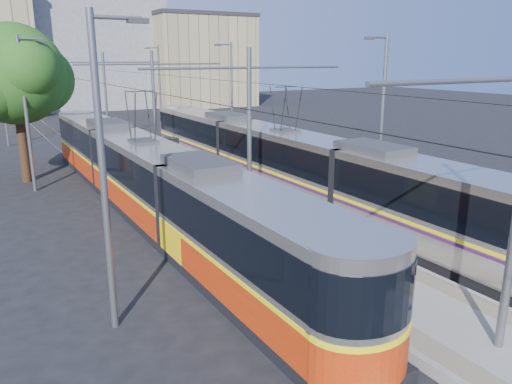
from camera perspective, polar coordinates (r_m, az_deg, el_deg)
ground at (r=15.99m, az=13.79°, el=-10.95°), size 160.00×160.00×0.00m
platform at (r=29.79m, az=-9.29°, el=1.85°), size 4.00×50.00×0.30m
tactile_strip_left at (r=29.29m, az=-11.95°, el=1.80°), size 0.70×50.00×0.01m
tactile_strip_right at (r=30.28m, az=-6.75°, el=2.46°), size 0.70×50.00×0.01m
rails at (r=29.82m, az=-9.28°, el=1.59°), size 8.71×70.00×0.03m
track_arrow at (r=11.95m, az=11.02°, el=-20.49°), size 1.20×5.00×0.01m
tram_left at (r=22.87m, az=-12.52°, el=1.64°), size 2.43×30.20×5.50m
tram_right at (r=25.53m, az=3.30°, el=3.72°), size 2.43×31.74×5.50m
catenary at (r=26.47m, az=-7.44°, el=9.86°), size 9.20×70.00×7.00m
street_lamps at (r=32.90m, az=-12.16°, el=10.08°), size 15.18×38.22×8.00m
shelter at (r=29.31m, az=-9.69°, el=4.18°), size 0.81×1.09×2.17m
tree at (r=30.97m, az=-25.28°, el=11.91°), size 6.02×5.57×8.75m
building_centre at (r=75.91m, az=-18.52°, el=15.26°), size 18.36×14.28×15.99m
building_right at (r=74.55m, az=-6.48°, el=14.71°), size 14.28×10.20×12.80m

